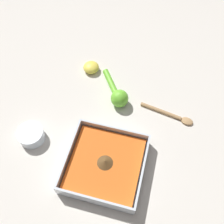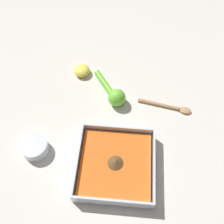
{
  "view_description": "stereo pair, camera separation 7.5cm",
  "coord_description": "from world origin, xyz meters",
  "px_view_note": "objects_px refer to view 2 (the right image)",
  "views": [
    {
      "loc": [
        -0.1,
        0.25,
        0.74
      ],
      "look_at": [
        0.02,
        -0.18,
        0.03
      ],
      "focal_mm": 42.0,
      "sensor_mm": 36.0,
      "label": 1
    },
    {
      "loc": [
        -0.02,
        0.26,
        0.74
      ],
      "look_at": [
        0.02,
        -0.18,
        0.03
      ],
      "focal_mm": 42.0,
      "sensor_mm": 36.0,
      "label": 2
    }
  ],
  "objects_px": {
    "square_dish": "(115,165)",
    "lemon_squeezer": "(114,95)",
    "wooden_spoon": "(168,106)",
    "spice_bowl": "(35,147)",
    "lemon_half": "(82,71)"
  },
  "relations": [
    {
      "from": "lemon_squeezer",
      "to": "wooden_spoon",
      "type": "height_order",
      "value": "lemon_squeezer"
    },
    {
      "from": "square_dish",
      "to": "spice_bowl",
      "type": "xyz_separation_m",
      "value": [
        0.25,
        -0.03,
        -0.0
      ]
    },
    {
      "from": "square_dish",
      "to": "lemon_squeezer",
      "type": "height_order",
      "value": "lemon_squeezer"
    },
    {
      "from": "lemon_half",
      "to": "wooden_spoon",
      "type": "xyz_separation_m",
      "value": [
        -0.31,
        0.12,
        -0.01
      ]
    },
    {
      "from": "square_dish",
      "to": "lemon_squeezer",
      "type": "xyz_separation_m",
      "value": [
        0.02,
        -0.24,
        0.01
      ]
    },
    {
      "from": "spice_bowl",
      "to": "wooden_spoon",
      "type": "height_order",
      "value": "spice_bowl"
    },
    {
      "from": "square_dish",
      "to": "spice_bowl",
      "type": "bearing_deg",
      "value": -8.05
    },
    {
      "from": "lemon_squeezer",
      "to": "lemon_half",
      "type": "relative_size",
      "value": 2.7
    },
    {
      "from": "square_dish",
      "to": "lemon_half",
      "type": "height_order",
      "value": "square_dish"
    },
    {
      "from": "spice_bowl",
      "to": "lemon_squeezer",
      "type": "distance_m",
      "value": 0.31
    },
    {
      "from": "wooden_spoon",
      "to": "spice_bowl",
      "type": "bearing_deg",
      "value": -144.48
    },
    {
      "from": "lemon_squeezer",
      "to": "wooden_spoon",
      "type": "relative_size",
      "value": 0.85
    },
    {
      "from": "wooden_spoon",
      "to": "lemon_half",
      "type": "bearing_deg",
      "value": 168.63
    },
    {
      "from": "lemon_squeezer",
      "to": "wooden_spoon",
      "type": "bearing_deg",
      "value": 49.62
    },
    {
      "from": "lemon_squeezer",
      "to": "lemon_half",
      "type": "bearing_deg",
      "value": -164.1
    }
  ]
}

